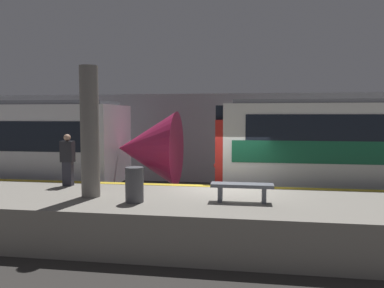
{
  "coord_description": "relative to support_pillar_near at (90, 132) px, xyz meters",
  "views": [
    {
      "loc": [
        0.65,
        -11.05,
        3.18
      ],
      "look_at": [
        -1.21,
        0.88,
        2.25
      ],
      "focal_mm": 35.0,
      "sensor_mm": 36.0,
      "label": 1
    }
  ],
  "objects": [
    {
      "name": "ground_plane",
      "position": [
        3.39,
        2.04,
        -2.76
      ],
      "size": [
        120.0,
        120.0,
        0.0
      ],
      "primitive_type": "plane",
      "color": "#33302D"
    },
    {
      "name": "platform",
      "position": [
        3.39,
        0.25,
        -2.21
      ],
      "size": [
        40.0,
        3.58,
        1.1
      ],
      "color": "gray",
      "rests_on": "ground"
    },
    {
      "name": "station_rear_barrier",
      "position": [
        3.39,
        8.52,
        -0.66
      ],
      "size": [
        50.0,
        0.15,
        4.2
      ],
      "color": "#939399",
      "rests_on": "ground"
    },
    {
      "name": "support_pillar_near",
      "position": [
        0.0,
        0.0,
        0.0
      ],
      "size": [
        0.47,
        0.47,
        3.34
      ],
      "color": "slate",
      "rests_on": "platform"
    },
    {
      "name": "person_waiting",
      "position": [
        -1.3,
        1.31,
        -0.87
      ],
      "size": [
        0.38,
        0.24,
        1.54
      ],
      "color": "#2D2D38",
      "rests_on": "platform"
    },
    {
      "name": "platform_bench",
      "position": [
        3.86,
        -0.01,
        -1.33
      ],
      "size": [
        1.5,
        0.4,
        0.45
      ],
      "color": "slate",
      "rests_on": "platform"
    },
    {
      "name": "trash_bin",
      "position": [
        1.3,
        -0.42,
        -1.25
      ],
      "size": [
        0.44,
        0.44,
        0.85
      ],
      "color": "#4C4C51",
      "rests_on": "platform"
    }
  ]
}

